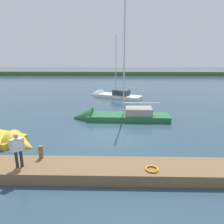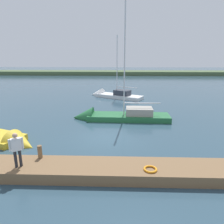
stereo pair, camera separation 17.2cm
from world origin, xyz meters
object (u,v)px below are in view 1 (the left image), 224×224
object	(u,v)px
person_on_dock	(17,148)
life_ring_buoy	(152,169)
sailboat_inner_slip	(113,117)
sailboat_behind_pier	(110,96)
mooring_post_near	(41,152)

from	to	relation	value
person_on_dock	life_ring_buoy	bearing A→B (deg)	-123.92
life_ring_buoy	sailboat_inner_slip	xyz separation A→B (m)	(2.03, -9.86, -0.40)
sailboat_behind_pier	person_on_dock	distance (m)	21.17
mooring_post_near	sailboat_behind_pier	xyz separation A→B (m)	(-3.00, -19.85, -0.74)
life_ring_buoy	sailboat_behind_pier	size ratio (longest dim) A/B	0.07
mooring_post_near	life_ring_buoy	xyz separation A→B (m)	(-5.75, 1.05, -0.30)
sailboat_behind_pier	life_ring_buoy	bearing A→B (deg)	125.72
sailboat_behind_pier	sailboat_inner_slip	bearing A→B (deg)	121.96
sailboat_behind_pier	sailboat_inner_slip	world-z (taller)	sailboat_inner_slip
sailboat_inner_slip	life_ring_buoy	bearing A→B (deg)	103.32
mooring_post_near	person_on_dock	distance (m)	1.37
mooring_post_near	sailboat_inner_slip	distance (m)	9.59
sailboat_behind_pier	person_on_dock	bearing A→B (deg)	108.08
mooring_post_near	life_ring_buoy	bearing A→B (deg)	169.69
mooring_post_near	sailboat_inner_slip	world-z (taller)	sailboat_inner_slip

